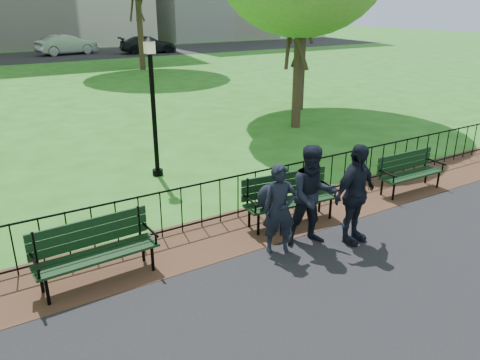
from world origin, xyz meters
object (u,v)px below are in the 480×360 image
park_bench_left_a (94,245)px  lamppost (153,103)px  person_right (355,194)px  person_left (279,209)px  sedan_silver (67,45)px  park_bench_right_a (409,168)px  park_bench_main (280,194)px  sedan_dark (148,45)px  person_mid (313,196)px

park_bench_left_a → lamppost: lamppost is taller
person_right → person_left: bearing=152.3°
lamppost → sedan_silver: size_ratio=0.69×
park_bench_left_a → lamppost: bearing=53.5°
park_bench_right_a → person_right: 3.02m
park_bench_main → person_left: bearing=-120.8°
park_bench_right_a → sedan_dark: 32.54m
person_right → sedan_silver: (3.08, 35.30, -0.11)m
person_left → sedan_dark: (10.40, 32.63, -0.09)m
park_bench_left_a → sedan_dark: 34.52m
person_mid → sedan_dark: (9.75, 32.69, -0.21)m
park_bench_main → person_left: (-0.59, -0.78, 0.14)m
park_bench_left_a → sedan_dark: sedan_dark is taller
sedan_dark → park_bench_main: bearing=171.6°
person_mid → person_right: bearing=-8.6°
park_bench_main → sedan_silver: sedan_silver is taller
person_mid → park_bench_main: bearing=113.1°
person_left → sedan_dark: size_ratio=0.33×
park_bench_left_a → person_right: bearing=-18.3°
sedan_silver → sedan_dark: sedan_silver is taller
person_right → lamppost: bearing=97.4°
sedan_dark → person_left: bearing=171.1°
person_left → sedan_silver: sedan_silver is taller
person_mid → sedan_dark: bearing=92.3°
park_bench_left_a → sedan_silver: 34.90m
park_bench_main → person_right: person_right is taller
person_left → sedan_silver: 35.17m
park_bench_right_a → lamppost: (-4.39, 3.88, 1.25)m
park_bench_left_a → park_bench_main: bearing=-2.3°
person_mid → lamppost: bearing=120.5°
park_bench_left_a → person_right: person_right is taller
park_bench_main → person_left: size_ratio=1.21×
park_bench_left_a → sedan_silver: bearing=75.3°
park_bench_main → park_bench_left_a: (-3.45, -0.02, -0.05)m
park_bench_right_a → person_mid: size_ratio=0.94×
park_bench_main → park_bench_right_a: size_ratio=1.12×
park_bench_main → person_mid: size_ratio=1.05×
park_bench_main → sedan_silver: 34.32m
park_bench_left_a → person_left: 2.97m
sedan_silver → lamppost: bearing=160.3°
sedan_dark → park_bench_right_a: bearing=177.6°
park_bench_main → sedan_dark: bearing=79.0°
person_left → sedan_silver: bearing=107.6°
park_bench_right_a → sedan_dark: (6.32, 31.92, 0.15)m
park_bench_main → park_bench_left_a: 3.45m
park_bench_main → park_bench_right_a: bearing=4.9°
person_left → park_bench_right_a: bearing=34.6°
park_bench_main → person_mid: person_mid is taller
park_bench_left_a → sedan_dark: (13.27, 31.87, 0.10)m
person_mid → park_bench_left_a: bearing=-174.3°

